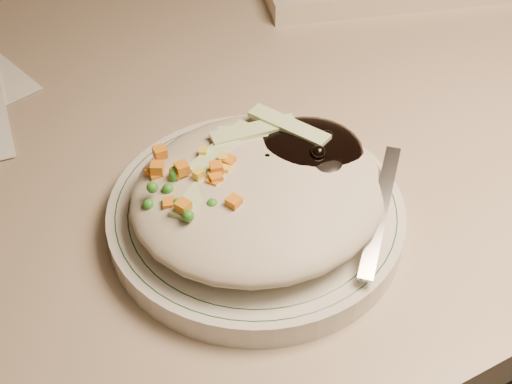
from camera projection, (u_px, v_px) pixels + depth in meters
name	position (u px, v px, depth m)	size (l,w,h in m)	color
desk	(275.00, 219.00, 0.84)	(1.40, 0.70, 0.74)	gray
plate	(256.00, 216.00, 0.55)	(0.23, 0.23, 0.02)	silver
plate_rim	(256.00, 207.00, 0.54)	(0.21, 0.21, 0.00)	#144723
meal	(262.00, 185.00, 0.53)	(0.21, 0.19, 0.05)	#B6AC93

